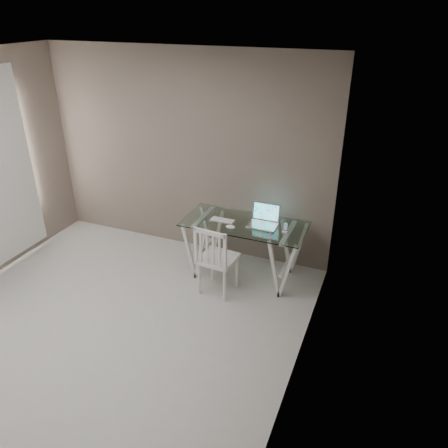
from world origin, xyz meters
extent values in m
plane|color=#A9A7A2|center=(0.00, 0.00, 0.00)|extent=(4.50, 4.50, 0.00)
cube|color=white|center=(0.00, 0.00, 2.70)|extent=(4.00, 4.50, 0.02)
cube|color=#6A5C53|center=(0.00, 2.25, 1.35)|extent=(4.00, 0.02, 2.70)
cube|color=#6A5C53|center=(2.00, 0.00, 1.35)|extent=(0.02, 4.50, 2.70)
cube|color=silver|center=(1.01, 1.76, 0.74)|extent=(1.50, 0.70, 0.01)
cube|color=silver|center=(0.46, 1.76, 0.36)|extent=(0.24, 0.62, 0.72)
cube|color=silver|center=(1.56, 1.76, 0.36)|extent=(0.24, 0.62, 0.72)
cube|color=white|center=(0.84, 1.34, 0.44)|extent=(0.45, 0.45, 0.04)
cylinder|color=white|center=(0.65, 1.19, 0.21)|extent=(0.04, 0.04, 0.42)
cylinder|color=white|center=(0.99, 1.16, 0.21)|extent=(0.04, 0.04, 0.42)
cylinder|color=white|center=(0.68, 1.52, 0.21)|extent=(0.04, 0.04, 0.42)
cylinder|color=white|center=(1.02, 1.49, 0.21)|extent=(0.04, 0.04, 0.42)
cube|color=white|center=(0.82, 1.15, 0.68)|extent=(0.42, 0.07, 0.46)
cube|color=silver|center=(1.23, 1.77, 0.75)|extent=(0.34, 0.24, 0.02)
cube|color=#19D899|center=(1.23, 1.91, 0.87)|extent=(0.34, 0.05, 0.23)
cube|color=silver|center=(0.73, 1.73, 0.75)|extent=(0.31, 0.13, 0.01)
ellipsoid|color=silver|center=(0.90, 1.57, 0.76)|extent=(0.12, 0.07, 0.04)
cube|color=white|center=(1.52, 1.73, 0.75)|extent=(0.07, 0.07, 0.02)
cube|color=black|center=(1.52, 1.74, 0.81)|extent=(0.05, 0.03, 0.11)
camera|label=1|loc=(2.54, -2.73, 3.14)|focal=35.00mm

